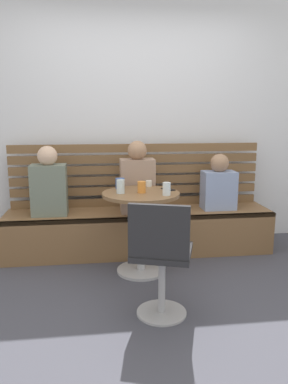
# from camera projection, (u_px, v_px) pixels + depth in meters

# --- Properties ---
(ground) EXTENTS (8.00, 8.00, 0.00)m
(ground) POSITION_uv_depth(u_px,v_px,m) (159.00, 309.00, 2.75)
(ground) COLOR #42424C
(back_wall) EXTENTS (5.20, 0.10, 2.90)m
(back_wall) POSITION_uv_depth(u_px,v_px,m) (135.00, 111.00, 4.04)
(back_wall) COLOR silver
(back_wall) RESTS_ON ground
(booth_bench) EXTENTS (2.70, 0.52, 0.44)m
(booth_bench) POSITION_uv_depth(u_px,v_px,m) (140.00, 231.00, 3.86)
(booth_bench) COLOR brown
(booth_bench) RESTS_ON ground
(booth_backrest) EXTENTS (2.65, 0.04, 0.67)m
(booth_backrest) POSITION_uv_depth(u_px,v_px,m) (137.00, 175.00, 3.99)
(booth_backrest) COLOR brown
(booth_backrest) RESTS_ON booth_bench
(cafe_table) EXTENTS (0.68, 0.68, 0.74)m
(cafe_table) POSITION_uv_depth(u_px,v_px,m) (141.00, 217.00, 3.31)
(cafe_table) COLOR #ADADB2
(cafe_table) RESTS_ON ground
(white_chair) EXTENTS (0.50, 0.50, 0.85)m
(white_chair) POSITION_uv_depth(u_px,v_px,m) (161.00, 256.00, 2.54)
(white_chair) COLOR #ADADB2
(white_chair) RESTS_ON ground
(person_adult) EXTENTS (0.34, 0.22, 0.72)m
(person_adult) POSITION_uv_depth(u_px,v_px,m) (137.00, 181.00, 3.72)
(person_adult) COLOR #9E7F6B
(person_adult) RESTS_ON booth_bench
(person_child_left) EXTENTS (0.34, 0.22, 0.58)m
(person_child_left) POSITION_uv_depth(u_px,v_px,m) (219.00, 185.00, 3.86)
(person_child_left) COLOR #8C9EC6
(person_child_left) RESTS_ON booth_bench
(person_child_middle) EXTENTS (0.34, 0.22, 0.68)m
(person_child_middle) POSITION_uv_depth(u_px,v_px,m) (49.00, 185.00, 3.62)
(person_child_middle) COLOR slate
(person_child_middle) RESTS_ON booth_bench
(cup_water_clear) EXTENTS (0.07, 0.07, 0.11)m
(cup_water_clear) POSITION_uv_depth(u_px,v_px,m) (167.00, 189.00, 3.14)
(cup_water_clear) COLOR white
(cup_water_clear) RESTS_ON cafe_table
(cup_mug_blue) EXTENTS (0.08, 0.08, 0.09)m
(cup_mug_blue) POSITION_uv_depth(u_px,v_px,m) (120.00, 183.00, 3.43)
(cup_mug_blue) COLOR #3D5B9E
(cup_mug_blue) RESTS_ON cafe_table
(cup_tumbler_orange) EXTENTS (0.07, 0.07, 0.10)m
(cup_tumbler_orange) POSITION_uv_depth(u_px,v_px,m) (142.00, 187.00, 3.24)
(cup_tumbler_orange) COLOR orange
(cup_tumbler_orange) RESTS_ON cafe_table
(cup_glass_tall) EXTENTS (0.07, 0.07, 0.12)m
(cup_glass_tall) POSITION_uv_depth(u_px,v_px,m) (121.00, 187.00, 3.21)
(cup_glass_tall) COLOR silver
(cup_glass_tall) RESTS_ON cafe_table
(cup_espresso_small) EXTENTS (0.06, 0.06, 0.05)m
(cup_espresso_small) POSITION_uv_depth(u_px,v_px,m) (149.00, 183.00, 3.53)
(cup_espresso_small) COLOR silver
(cup_espresso_small) RESTS_ON cafe_table
(phone_on_table) EXTENTS (0.12, 0.16, 0.01)m
(phone_on_table) POSITION_uv_depth(u_px,v_px,m) (168.00, 189.00, 3.38)
(phone_on_table) COLOR black
(phone_on_table) RESTS_ON cafe_table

